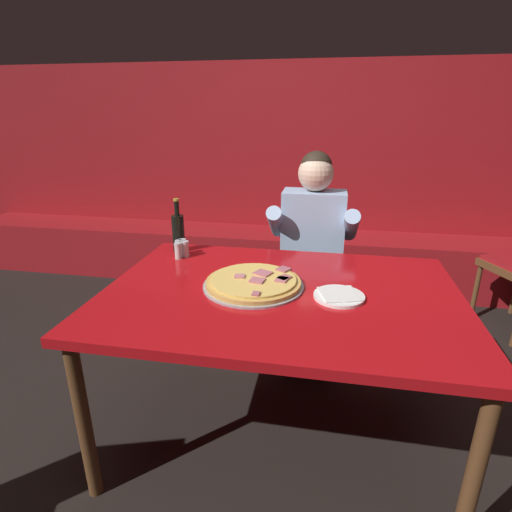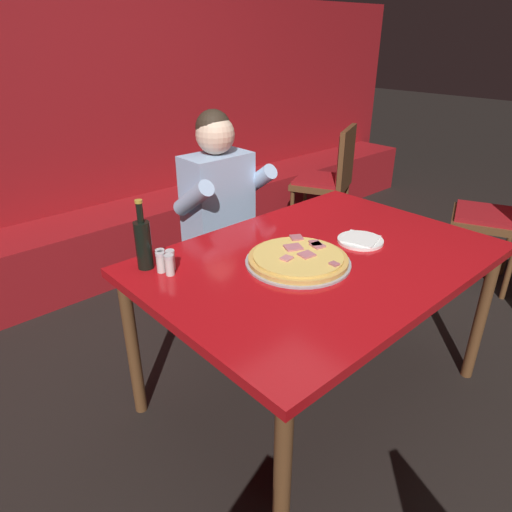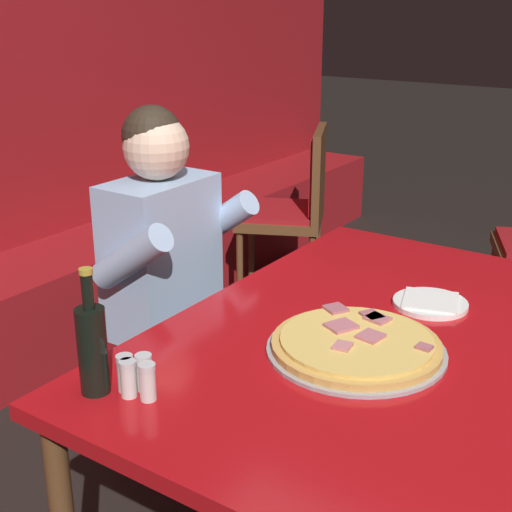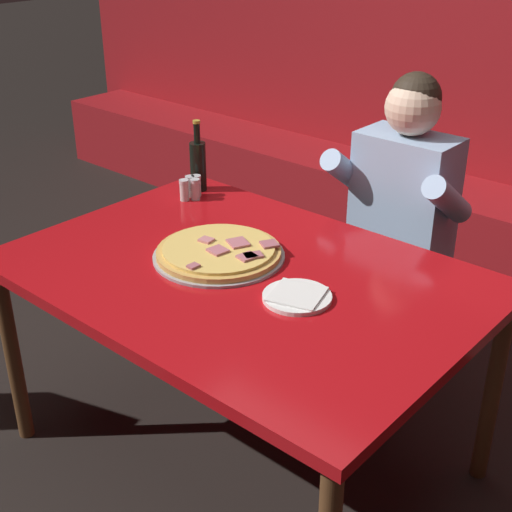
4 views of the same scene
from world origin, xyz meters
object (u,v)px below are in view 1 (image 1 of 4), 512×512
object	(u,v)px
shaker_red_pepper_flakes	(185,250)
beer_bottle	(178,232)
shaker_parmesan	(183,248)
plate_white_paper	(339,296)
main_dining_table	(281,304)
diner_seated_blue_shirt	(312,248)
shaker_black_pepper	(178,252)
pizza	(254,283)
shaker_oregano	(179,249)

from	to	relation	value
shaker_red_pepper_flakes	beer_bottle	bearing A→B (deg)	128.09
shaker_parmesan	plate_white_paper	bearing A→B (deg)	-25.35
main_dining_table	diner_seated_blue_shirt	bearing A→B (deg)	82.96
plate_white_paper	shaker_parmesan	bearing A→B (deg)	154.65
plate_white_paper	beer_bottle	world-z (taller)	beer_bottle
plate_white_paper	shaker_red_pepper_flakes	bearing A→B (deg)	155.83
shaker_red_pepper_flakes	shaker_black_pepper	xyz separation A→B (m)	(-0.03, -0.03, 0.00)
plate_white_paper	shaker_black_pepper	world-z (taller)	shaker_black_pepper
plate_white_paper	beer_bottle	bearing A→B (deg)	152.86
shaker_black_pepper	diner_seated_blue_shirt	distance (m)	0.82
beer_bottle	shaker_black_pepper	size ratio (longest dim) A/B	3.40
pizza	beer_bottle	world-z (taller)	beer_bottle
beer_bottle	shaker_red_pepper_flakes	world-z (taller)	beer_bottle
shaker_black_pepper	diner_seated_blue_shirt	size ratio (longest dim) A/B	0.07
shaker_red_pepper_flakes	diner_seated_blue_shirt	xyz separation A→B (m)	(0.64, 0.43, -0.10)
shaker_parmesan	shaker_oregano	bearing A→B (deg)	-121.01
beer_bottle	shaker_black_pepper	distance (m)	0.14
plate_white_paper	diner_seated_blue_shirt	distance (m)	0.81
shaker_oregano	shaker_black_pepper	size ratio (longest dim) A/B	1.00
pizza	beer_bottle	bearing A→B (deg)	141.38
shaker_oregano	beer_bottle	bearing A→B (deg)	109.82
shaker_black_pepper	main_dining_table	bearing A→B (deg)	-27.06
diner_seated_blue_shirt	main_dining_table	bearing A→B (deg)	-97.04
shaker_red_pepper_flakes	shaker_oregano	bearing A→B (deg)	166.24
beer_bottle	diner_seated_blue_shirt	world-z (taller)	diner_seated_blue_shirt
shaker_oregano	shaker_red_pepper_flakes	distance (m)	0.04
main_dining_table	shaker_oregano	size ratio (longest dim) A/B	17.67
shaker_parmesan	diner_seated_blue_shirt	bearing A→B (deg)	30.84
main_dining_table	plate_white_paper	bearing A→B (deg)	-6.38
main_dining_table	shaker_red_pepper_flakes	size ratio (longest dim) A/B	17.67
diner_seated_blue_shirt	shaker_black_pepper	bearing A→B (deg)	-145.14
main_dining_table	pizza	world-z (taller)	pizza
shaker_parmesan	shaker_oregano	size ratio (longest dim) A/B	1.00
shaker_oregano	diner_seated_blue_shirt	world-z (taller)	diner_seated_blue_shirt
pizza	diner_seated_blue_shirt	distance (m)	0.78
pizza	shaker_red_pepper_flakes	size ratio (longest dim) A/B	5.14
shaker_red_pepper_flakes	diner_seated_blue_shirt	size ratio (longest dim) A/B	0.07
pizza	shaker_black_pepper	distance (m)	0.53
plate_white_paper	shaker_black_pepper	bearing A→B (deg)	158.61
main_dining_table	shaker_oregano	bearing A→B (deg)	150.08
shaker_parmesan	shaker_red_pepper_flakes	bearing A→B (deg)	-51.28
shaker_black_pepper	shaker_parmesan	bearing A→B (deg)	89.32
main_dining_table	shaker_oregano	distance (m)	0.69
beer_bottle	shaker_oregano	distance (m)	0.11
shaker_parmesan	shaker_oregano	distance (m)	0.03
shaker_red_pepper_flakes	shaker_parmesan	bearing A→B (deg)	128.72
shaker_oregano	shaker_parmesan	bearing A→B (deg)	58.99
shaker_parmesan	main_dining_table	bearing A→B (deg)	-32.14
shaker_oregano	shaker_red_pepper_flakes	bearing A→B (deg)	-13.76
diner_seated_blue_shirt	shaker_oregano	bearing A→B (deg)	-148.27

